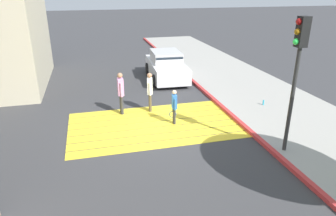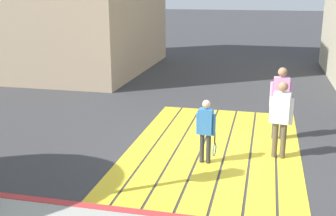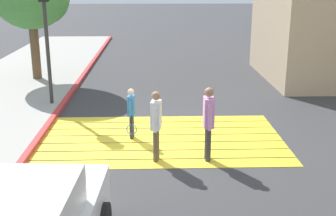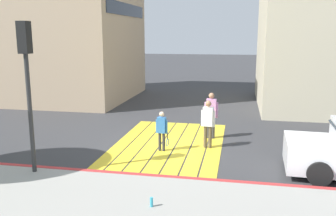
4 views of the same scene
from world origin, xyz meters
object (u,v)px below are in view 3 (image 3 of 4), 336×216
pedestrian_adult_lead (208,119)px  pedestrian_child_with_racket (131,111)px  pedestrian_adult_trailing (156,121)px  traffic_light_corner (45,14)px

pedestrian_adult_lead → pedestrian_child_with_racket: bearing=140.9°
pedestrian_adult_lead → pedestrian_adult_trailing: size_ratio=1.05×
pedestrian_child_with_racket → pedestrian_adult_trailing: bearing=-66.6°
traffic_light_corner → pedestrian_adult_lead: (4.64, -4.57, -2.01)m
traffic_light_corner → pedestrian_child_with_racket: bearing=-47.8°
pedestrian_adult_lead → pedestrian_child_with_racket: size_ratio=1.29×
pedestrian_adult_trailing → pedestrian_child_with_racket: bearing=113.4°
pedestrian_child_with_racket → traffic_light_corner: bearing=132.2°
traffic_light_corner → pedestrian_child_with_racket: traffic_light_corner is taller
pedestrian_adult_lead → pedestrian_adult_trailing: (-1.21, 0.01, -0.05)m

